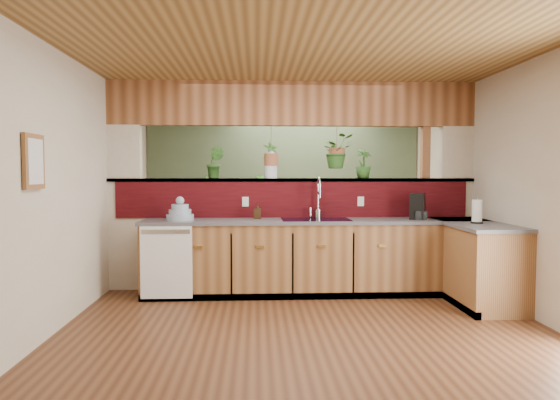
{
  "coord_description": "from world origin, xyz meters",
  "views": [
    {
      "loc": [
        -0.46,
        -4.96,
        1.46
      ],
      "look_at": [
        -0.2,
        0.7,
        1.15
      ],
      "focal_mm": 32.0,
      "sensor_mm": 36.0,
      "label": 1
    }
  ],
  "objects_px": {
    "faucet": "(318,196)",
    "dish_stack": "(180,213)",
    "paper_towel": "(477,212)",
    "coffee_maker": "(418,207)",
    "soap_dispenser": "(258,211)",
    "shelving_console": "(236,231)",
    "glass_jar": "(271,164)"
  },
  "relations": [
    {
      "from": "faucet",
      "to": "dish_stack",
      "type": "height_order",
      "value": "faucet"
    },
    {
      "from": "faucet",
      "to": "paper_towel",
      "type": "bearing_deg",
      "value": -22.34
    },
    {
      "from": "dish_stack",
      "to": "coffee_maker",
      "type": "xyz_separation_m",
      "value": [
        2.85,
        0.02,
        0.06
      ]
    },
    {
      "from": "dish_stack",
      "to": "paper_towel",
      "type": "xyz_separation_m",
      "value": [
        3.34,
        -0.51,
        0.04
      ]
    },
    {
      "from": "soap_dispenser",
      "to": "coffee_maker",
      "type": "distance_m",
      "value": 1.94
    },
    {
      "from": "dish_stack",
      "to": "soap_dispenser",
      "type": "xyz_separation_m",
      "value": [
        0.91,
        0.15,
        0.01
      ]
    },
    {
      "from": "faucet",
      "to": "shelving_console",
      "type": "xyz_separation_m",
      "value": [
        -1.09,
        2.12,
        -0.67
      ]
    },
    {
      "from": "glass_jar",
      "to": "shelving_console",
      "type": "relative_size",
      "value": 0.25
    },
    {
      "from": "glass_jar",
      "to": "coffee_maker",
      "type": "bearing_deg",
      "value": -12.32
    },
    {
      "from": "glass_jar",
      "to": "soap_dispenser",
      "type": "bearing_deg",
      "value": -122.74
    },
    {
      "from": "soap_dispenser",
      "to": "glass_jar",
      "type": "relative_size",
      "value": 0.52
    },
    {
      "from": "soap_dispenser",
      "to": "paper_towel",
      "type": "bearing_deg",
      "value": -15.02
    },
    {
      "from": "faucet",
      "to": "glass_jar",
      "type": "xyz_separation_m",
      "value": [
        -0.58,
        0.22,
        0.4
      ]
    },
    {
      "from": "glass_jar",
      "to": "paper_towel",
      "type": "bearing_deg",
      "value": -22.04
    },
    {
      "from": "shelving_console",
      "to": "coffee_maker",
      "type": "bearing_deg",
      "value": -60.74
    },
    {
      "from": "paper_towel",
      "to": "coffee_maker",
      "type": "bearing_deg",
      "value": 132.95
    },
    {
      "from": "dish_stack",
      "to": "paper_towel",
      "type": "distance_m",
      "value": 3.38
    },
    {
      "from": "soap_dispenser",
      "to": "shelving_console",
      "type": "bearing_deg",
      "value": 99.06
    },
    {
      "from": "dish_stack",
      "to": "shelving_console",
      "type": "bearing_deg",
      "value": 76.2
    },
    {
      "from": "faucet",
      "to": "coffee_maker",
      "type": "xyz_separation_m",
      "value": [
        1.19,
        -0.16,
        -0.13
      ]
    },
    {
      "from": "coffee_maker",
      "to": "paper_towel",
      "type": "height_order",
      "value": "coffee_maker"
    },
    {
      "from": "faucet",
      "to": "shelving_console",
      "type": "bearing_deg",
      "value": 117.2
    },
    {
      "from": "paper_towel",
      "to": "shelving_console",
      "type": "relative_size",
      "value": 0.2
    },
    {
      "from": "dish_stack",
      "to": "paper_towel",
      "type": "relative_size",
      "value": 1.15
    },
    {
      "from": "coffee_maker",
      "to": "glass_jar",
      "type": "distance_m",
      "value": 1.88
    },
    {
      "from": "faucet",
      "to": "soap_dispenser",
      "type": "distance_m",
      "value": 0.77
    },
    {
      "from": "faucet",
      "to": "coffee_maker",
      "type": "distance_m",
      "value": 1.21
    },
    {
      "from": "faucet",
      "to": "soap_dispenser",
      "type": "height_order",
      "value": "faucet"
    },
    {
      "from": "paper_towel",
      "to": "shelving_console",
      "type": "distance_m",
      "value": 3.99
    },
    {
      "from": "soap_dispenser",
      "to": "paper_towel",
      "type": "relative_size",
      "value": 0.67
    },
    {
      "from": "paper_towel",
      "to": "faucet",
      "type": "bearing_deg",
      "value": 157.66
    },
    {
      "from": "dish_stack",
      "to": "shelving_console",
      "type": "xyz_separation_m",
      "value": [
        0.57,
        2.31,
        -0.49
      ]
    }
  ]
}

